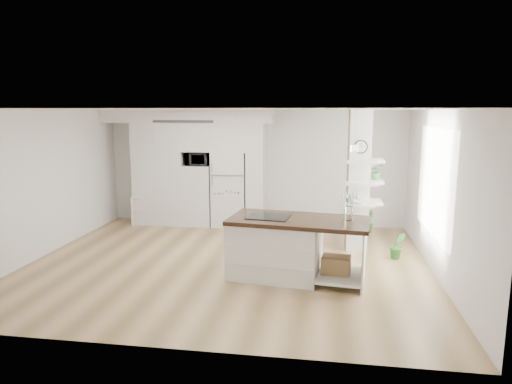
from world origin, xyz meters
TOP-DOWN VIEW (x-y plane):
  - floor at (0.00, 0.00)m, footprint 7.00×6.00m
  - room at (0.00, 0.00)m, footprint 7.04×6.04m
  - cabinet_wall at (-1.45, 2.67)m, footprint 4.00×0.71m
  - refrigerator at (-0.53, 2.68)m, footprint 0.78×0.69m
  - column at (2.38, 1.13)m, footprint 0.69×0.90m
  - window at (3.48, 0.30)m, footprint 0.00×2.40m
  - pendant_light at (1.70, 0.15)m, footprint 0.12×0.12m
  - kitchen_island at (1.01, -0.51)m, footprint 2.31×1.30m
  - bookshelf at (-2.55, 2.51)m, footprint 0.64×0.46m
  - floor_plant_a at (3.00, 0.71)m, footprint 0.29×0.24m
  - floor_plant_b at (2.60, 2.50)m, footprint 0.30×0.30m
  - microwave at (-1.27, 2.62)m, footprint 0.54×0.37m
  - shelf_plant at (2.63, 1.30)m, footprint 0.27×0.23m
  - decor_bowl at (2.30, 0.90)m, footprint 0.22×0.22m

SIDE VIEW (x-z plane):
  - floor at x=0.00m, z-range -0.01..0.01m
  - floor_plant_a at x=3.00m, z-range 0.00..0.50m
  - floor_plant_b at x=2.60m, z-range 0.00..0.51m
  - bookshelf at x=-2.55m, z-range -0.04..0.65m
  - kitchen_island at x=1.01m, z-range -0.27..1.29m
  - refrigerator at x=-0.53m, z-range 0.00..1.75m
  - decor_bowl at x=2.30m, z-range 0.98..1.03m
  - column at x=2.38m, z-range 0.00..2.70m
  - window at x=3.48m, z-range 0.30..2.70m
  - cabinet_wall at x=-1.45m, z-range 0.16..2.86m
  - shelf_plant at x=2.63m, z-range 1.38..1.67m
  - microwave at x=-1.27m, z-range 1.42..1.72m
  - room at x=0.00m, z-range 0.50..3.22m
  - pendant_light at x=1.70m, z-range 2.07..2.17m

